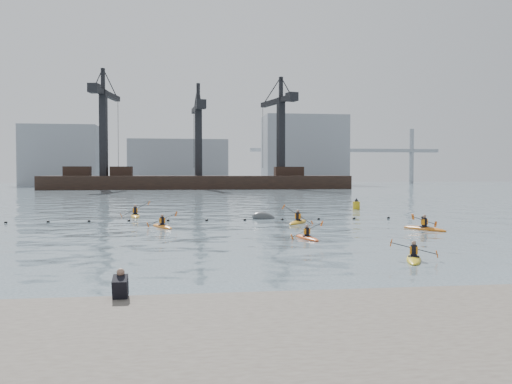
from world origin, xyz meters
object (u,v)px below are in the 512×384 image
kayaker_3 (298,222)px  mooring_buoy (264,218)px  kayaker_2 (162,226)px  kayaker_5 (135,215)px  nav_buoy (356,205)px  kayaker_0 (307,237)px  kayaker_1 (414,258)px  kayaker_4 (424,228)px

kayaker_3 → mooring_buoy: kayaker_3 is taller
kayaker_2 → kayaker_5: kayaker_5 is taller
kayaker_2 → nav_buoy: nav_buoy is taller
kayaker_0 → kayaker_2: size_ratio=0.92×
nav_buoy → kayaker_0: bearing=-114.3°
kayaker_0 → kayaker_1: bearing=-81.7°
kayaker_3 → mooring_buoy: size_ratio=1.63×
kayaker_2 → mooring_buoy: 10.18m
kayaker_1 → mooring_buoy: 22.25m
kayaker_0 → kayaker_5: bearing=111.5°
kayaker_0 → kayaker_5: kayaker_5 is taller
kayaker_5 → mooring_buoy: bearing=-24.1°
kayaker_5 → nav_buoy: bearing=10.4°
kayaker_2 → kayaker_4: bearing=-35.6°
kayaker_3 → kayaker_4: (7.30, -5.77, -0.00)m
mooring_buoy → nav_buoy: nav_buoy is taller
nav_buoy → kayaker_5: bearing=-163.3°
kayaker_4 → mooring_buoy: (-9.21, 10.17, -0.11)m
kayaker_3 → kayaker_2: bearing=-139.8°
kayaker_4 → nav_buoy: bearing=-120.6°
kayaker_0 → nav_buoy: size_ratio=2.21×
kayaker_4 → nav_buoy: nav_buoy is taller
kayaker_1 → kayaker_4: bearing=86.0°
kayaker_1 → kayaker_4: size_ratio=0.85×
kayaker_0 → nav_buoy: nav_buoy is taller
kayaker_5 → nav_buoy: 22.88m
kayaker_3 → kayaker_4: 9.30m
kayaker_2 → kayaker_3: kayaker_3 is taller
kayaker_4 → kayaker_5: bearing=-59.2°
kayaker_3 → kayaker_5: kayaker_3 is taller
kayaker_1 → kayaker_5: kayaker_5 is taller
kayaker_0 → kayaker_1: kayaker_0 is taller
kayaker_4 → kayaker_5: (-19.90, 13.61, 0.00)m
nav_buoy → mooring_buoy: bearing=-138.2°
mooring_buoy → kayaker_1: bearing=-81.8°
kayaker_0 → kayaker_3: kayaker_3 is taller
kayaker_3 → kayaker_5: (-12.60, 7.84, 0.00)m
kayaker_0 → kayaker_4: 9.62m
mooring_buoy → nav_buoy: bearing=41.8°
kayaker_5 → nav_buoy: size_ratio=2.76×
kayaker_2 → kayaker_5: bearing=82.5°
mooring_buoy → nav_buoy: (11.22, 10.03, 0.41)m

